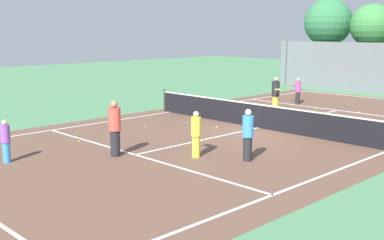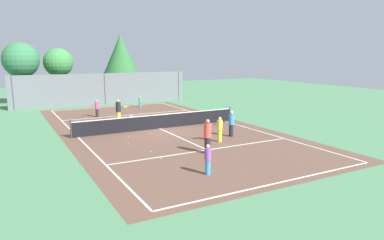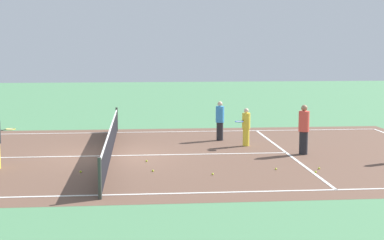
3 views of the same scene
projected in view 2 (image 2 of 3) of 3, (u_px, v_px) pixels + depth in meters
The scene contains 26 objects.
ground_plane at pixel (160, 129), 24.41m from camera, with size 80.00×80.00×0.00m, color #4C8456.
court_surface at pixel (160, 129), 24.41m from camera, with size 13.00×25.00×0.01m.
tennis_net at pixel (159, 121), 24.31m from camera, with size 11.90×0.10×1.10m.
perimeter_fence at pixel (105, 89), 36.18m from camera, with size 18.00×0.12×3.20m.
tree_0 at pixel (121, 56), 38.46m from camera, with size 4.04×4.04×7.21m.
tree_1 at pixel (58, 63), 36.84m from camera, with size 3.02×3.02×5.79m.
tree_2 at pixel (21, 60), 35.23m from camera, with size 3.56×3.56×6.33m.
player_0 at pixel (140, 102), 34.07m from camera, with size 0.24×0.24×1.14m.
player_1 at pixel (208, 136), 18.10m from camera, with size 0.39×0.39×1.81m.
player_2 at pixel (219, 129), 20.55m from camera, with size 0.82×0.75×1.49m.
player_3 at pixel (97, 108), 28.84m from camera, with size 0.88×0.36×1.42m.
player_4 at pixel (119, 111), 26.48m from camera, with size 0.84×0.83×1.75m.
player_5 at pixel (231, 123), 21.93m from camera, with size 0.35×0.35×1.63m.
player_6 at pixel (208, 159), 14.90m from camera, with size 0.28×0.28×1.33m.
tennis_ball_0 at pixel (92, 126), 25.26m from camera, with size 0.07×0.07×0.07m, color #CCE533.
tennis_ball_1 at pixel (135, 107), 34.45m from camera, with size 0.07×0.07×0.07m, color #CCE533.
tennis_ball_2 at pixel (149, 159), 17.22m from camera, with size 0.07×0.07×0.07m, color #CCE533.
tennis_ball_3 at pixel (118, 130), 23.83m from camera, with size 0.07×0.07×0.07m, color #CCE533.
tennis_ball_4 at pixel (151, 152), 18.45m from camera, with size 0.07×0.07×0.07m, color #CCE533.
tennis_ball_5 at pixel (150, 133), 22.75m from camera, with size 0.07×0.07×0.07m, color #CCE533.
tennis_ball_6 at pixel (177, 111), 31.87m from camera, with size 0.07×0.07×0.07m, color #CCE533.
tennis_ball_7 at pixel (142, 114), 30.49m from camera, with size 0.07×0.07×0.07m, color #CCE533.
tennis_ball_8 at pixel (161, 159), 17.23m from camera, with size 0.07×0.07×0.07m, color #CCE533.
tennis_ball_9 at pixel (128, 137), 21.87m from camera, with size 0.07×0.07×0.07m, color #CCE533.
tennis_ball_10 at pixel (128, 144), 20.01m from camera, with size 0.07×0.07×0.07m, color #CCE533.
tennis_ball_11 at pixel (120, 116), 29.03m from camera, with size 0.07×0.07×0.07m, color #CCE533.
Camera 2 is at (-9.52, -22.03, 5.03)m, focal length 32.87 mm.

